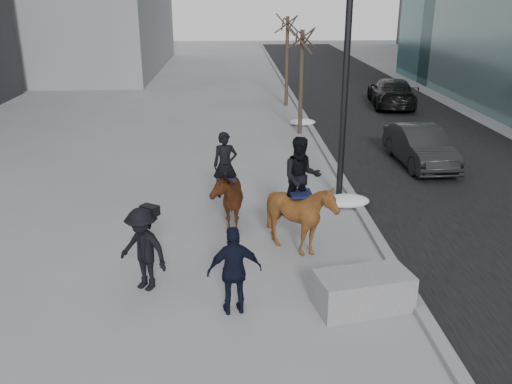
{
  "coord_description": "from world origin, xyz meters",
  "views": [
    {
      "loc": [
        -0.52,
        -10.18,
        5.71
      ],
      "look_at": [
        0.0,
        1.2,
        1.5
      ],
      "focal_mm": 38.0,
      "sensor_mm": 36.0,
      "label": 1
    }
  ],
  "objects_px": {
    "planter": "(363,291)",
    "car_near": "(420,146)",
    "mounted_right": "(301,208)",
    "mounted_left": "(226,193)"
  },
  "relations": [
    {
      "from": "planter",
      "to": "mounted_right",
      "type": "distance_m",
      "value": 2.72
    },
    {
      "from": "car_near",
      "to": "mounted_right",
      "type": "height_order",
      "value": "mounted_right"
    },
    {
      "from": "car_near",
      "to": "mounted_right",
      "type": "relative_size",
      "value": 1.51
    },
    {
      "from": "car_near",
      "to": "mounted_right",
      "type": "xyz_separation_m",
      "value": [
        -5.0,
        -6.55,
        0.41
      ]
    },
    {
      "from": "planter",
      "to": "mounted_left",
      "type": "height_order",
      "value": "mounted_left"
    },
    {
      "from": "mounted_left",
      "to": "planter",
      "type": "bearing_deg",
      "value": -56.51
    },
    {
      "from": "planter",
      "to": "car_near",
      "type": "xyz_separation_m",
      "value": [
        4.09,
        9.0,
        0.32
      ]
    },
    {
      "from": "planter",
      "to": "car_near",
      "type": "relative_size",
      "value": 0.43
    },
    {
      "from": "car_near",
      "to": "mounted_left",
      "type": "distance_m",
      "value": 8.39
    },
    {
      "from": "mounted_right",
      "to": "planter",
      "type": "bearing_deg",
      "value": -69.67
    }
  ]
}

